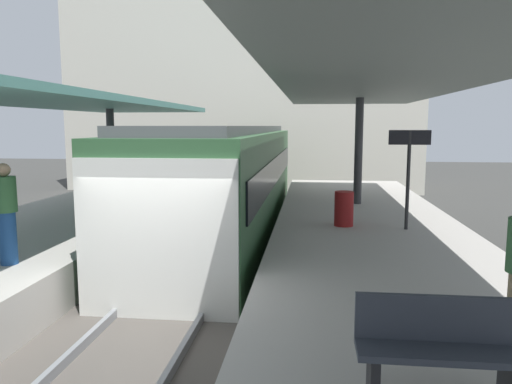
{
  "coord_description": "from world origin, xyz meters",
  "views": [
    {
      "loc": [
        2.44,
        -7.08,
        3.3
      ],
      "look_at": [
        0.88,
        6.57,
        1.45
      ],
      "focal_mm": 34.54,
      "sensor_mm": 36.0,
      "label": 1
    }
  ],
  "objects_px": {
    "platform_bench": "(440,345)",
    "passenger_near_bench": "(6,212)",
    "litter_bin": "(344,209)",
    "platform_sign": "(409,157)",
    "commuter_train": "(231,178)"
  },
  "relations": [
    {
      "from": "commuter_train",
      "to": "passenger_near_bench",
      "type": "xyz_separation_m",
      "value": [
        -2.58,
        -7.21,
        0.15
      ]
    },
    {
      "from": "commuter_train",
      "to": "platform_bench",
      "type": "distance_m",
      "value": 11.21
    },
    {
      "from": "platform_sign",
      "to": "litter_bin",
      "type": "bearing_deg",
      "value": 169.82
    },
    {
      "from": "litter_bin",
      "to": "passenger_near_bench",
      "type": "distance_m",
      "value": 6.97
    },
    {
      "from": "platform_bench",
      "to": "passenger_near_bench",
      "type": "xyz_separation_m",
      "value": [
        -6.12,
        3.42,
        0.42
      ]
    },
    {
      "from": "commuter_train",
      "to": "platform_sign",
      "type": "height_order",
      "value": "commuter_train"
    },
    {
      "from": "platform_bench",
      "to": "platform_sign",
      "type": "bearing_deg",
      "value": 81.71
    },
    {
      "from": "platform_bench",
      "to": "commuter_train",
      "type": "bearing_deg",
      "value": 108.38
    },
    {
      "from": "platform_bench",
      "to": "platform_sign",
      "type": "xyz_separation_m",
      "value": [
        1.03,
        7.05,
        1.16
      ]
    },
    {
      "from": "passenger_near_bench",
      "to": "commuter_train",
      "type": "bearing_deg",
      "value": 70.3
    },
    {
      "from": "litter_bin",
      "to": "passenger_near_bench",
      "type": "height_order",
      "value": "passenger_near_bench"
    },
    {
      "from": "platform_sign",
      "to": "platform_bench",
      "type": "bearing_deg",
      "value": -98.29
    },
    {
      "from": "commuter_train",
      "to": "passenger_near_bench",
      "type": "distance_m",
      "value": 7.66
    },
    {
      "from": "platform_sign",
      "to": "passenger_near_bench",
      "type": "xyz_separation_m",
      "value": [
        -7.14,
        -3.63,
        -0.74
      ]
    },
    {
      "from": "commuter_train",
      "to": "platform_sign",
      "type": "xyz_separation_m",
      "value": [
        4.56,
        -3.58,
        0.9
      ]
    }
  ]
}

